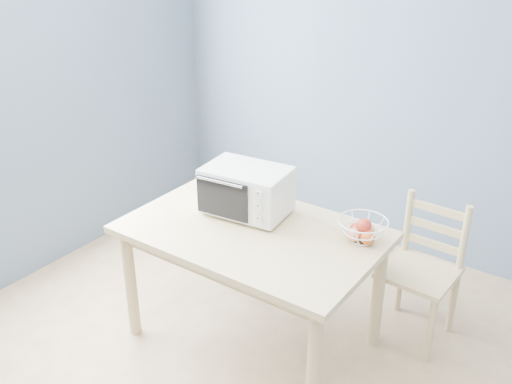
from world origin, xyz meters
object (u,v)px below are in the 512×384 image
Objects in this scene: dining_chair at (421,272)px; fruit_basket at (362,230)px; dining_table at (252,245)px; toaster_oven at (244,189)px.

fruit_basket is at bearing -116.83° from dining_chair.
fruit_basket reaches higher than dining_table.
dining_chair is (0.23, 0.40, -0.39)m from fruit_basket.
dining_table is 1.63× the size of dining_chair.
fruit_basket is 0.36× the size of dining_chair.
dining_chair is at bearing 21.23° from toaster_oven.
dining_chair is (0.93, 0.49, -0.48)m from toaster_oven.
dining_table is 4.55× the size of fruit_basket.
toaster_oven is at bearing -149.62° from dining_chair.
toaster_oven is 1.66× the size of fruit_basket.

